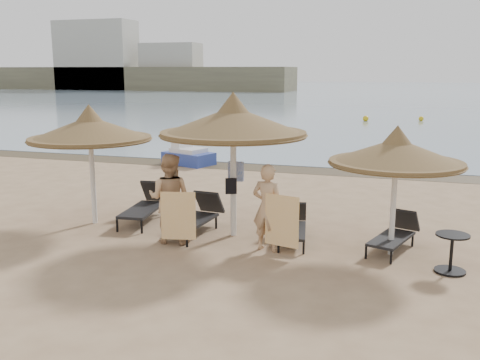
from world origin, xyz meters
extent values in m
plane|color=#A28362|center=(0.00, 0.00, 0.00)|extent=(160.00, 160.00, 0.00)
cube|color=gray|center=(0.00, 80.00, 0.01)|extent=(200.00, 140.00, 0.03)
cube|color=#4A3F2C|center=(0.00, 9.40, 0.00)|extent=(200.00, 1.60, 0.01)
cube|color=#676246|center=(-45.00, 78.00, 2.00)|extent=(60.00, 10.00, 4.00)
cube|color=#A29F94|center=(-50.00, 76.00, 6.00)|extent=(14.00, 6.00, 12.00)
cube|color=#A29F94|center=(-36.00, 77.00, 4.00)|extent=(10.00, 5.00, 8.00)
cylinder|color=silver|center=(-3.25, 1.15, 1.03)|extent=(0.12, 0.12, 2.05)
cone|color=brown|center=(-3.25, 1.15, 2.27)|extent=(2.83, 2.83, 0.54)
cone|color=brown|center=(-3.25, 1.15, 2.59)|extent=(0.68, 0.68, 0.44)
cylinder|color=brown|center=(-3.25, 1.15, 2.01)|extent=(2.78, 2.78, 0.10)
cylinder|color=silver|center=(0.20, 1.22, 1.14)|extent=(0.13, 0.13, 2.28)
cone|color=brown|center=(0.20, 1.22, 2.52)|extent=(3.16, 3.16, 0.60)
cone|color=brown|center=(0.20, 1.22, 2.88)|extent=(0.76, 0.76, 0.49)
cylinder|color=brown|center=(0.20, 1.22, 2.24)|extent=(3.09, 3.09, 0.11)
cylinder|color=silver|center=(3.54, 0.98, 0.93)|extent=(0.11, 0.11, 1.87)
cone|color=brown|center=(3.54, 0.98, 2.06)|extent=(2.58, 2.58, 0.49)
cone|color=brown|center=(3.54, 0.98, 2.35)|extent=(0.62, 0.62, 0.40)
cylinder|color=brown|center=(3.54, 0.98, 1.83)|extent=(2.52, 2.52, 0.09)
cylinder|color=black|center=(-2.37, 0.67, 0.15)|extent=(0.05, 0.05, 0.29)
cylinder|color=black|center=(-1.79, 0.73, 0.15)|extent=(0.05, 0.05, 0.29)
cylinder|color=black|center=(-2.52, 2.12, 0.15)|extent=(0.05, 0.05, 0.29)
cylinder|color=black|center=(-1.94, 2.18, 0.15)|extent=(0.05, 0.05, 0.29)
cube|color=black|center=(-2.16, 1.47, 0.32)|extent=(0.80, 1.62, 0.06)
cube|color=black|center=(-2.25, 2.39, 0.57)|extent=(0.69, 0.50, 0.59)
cylinder|color=black|center=(-1.02, 0.22, 0.14)|extent=(0.05, 0.05, 0.28)
cylinder|color=black|center=(-0.46, 0.17, 0.14)|extent=(0.05, 0.05, 0.28)
cylinder|color=black|center=(-0.89, 1.62, 0.14)|extent=(0.05, 0.05, 0.28)
cylinder|color=black|center=(-0.34, 1.57, 0.14)|extent=(0.05, 0.05, 0.28)
cube|color=black|center=(-0.67, 0.95, 0.31)|extent=(0.76, 1.55, 0.06)
cube|color=black|center=(-0.59, 1.82, 0.55)|extent=(0.66, 0.48, 0.57)
cylinder|color=black|center=(1.42, 0.37, 0.12)|extent=(0.04, 0.04, 0.25)
cylinder|color=black|center=(1.90, 0.46, 0.12)|extent=(0.04, 0.04, 0.25)
cylinder|color=black|center=(1.20, 1.59, 0.12)|extent=(0.04, 0.04, 0.25)
cylinder|color=black|center=(1.69, 1.67, 0.12)|extent=(0.04, 0.04, 0.25)
cube|color=black|center=(1.55, 1.07, 0.27)|extent=(0.77, 1.40, 0.05)
cube|color=black|center=(1.41, 1.83, 0.48)|extent=(0.60, 0.46, 0.50)
cylinder|color=black|center=(3.10, 0.55, 0.12)|extent=(0.04, 0.04, 0.25)
cylinder|color=black|center=(3.57, 0.40, 0.12)|extent=(0.04, 0.04, 0.25)
cylinder|color=black|center=(3.48, 1.73, 0.12)|extent=(0.04, 0.04, 0.25)
cylinder|color=black|center=(3.96, 1.58, 0.12)|extent=(0.04, 0.04, 0.25)
cube|color=black|center=(3.54, 1.11, 0.27)|extent=(0.94, 1.43, 0.05)
cube|color=black|center=(3.78, 1.85, 0.49)|extent=(0.64, 0.53, 0.50)
cylinder|color=black|center=(4.60, 0.31, 0.02)|extent=(0.55, 0.55, 0.04)
cylinder|color=black|center=(4.60, 0.31, 0.35)|extent=(0.06, 0.06, 0.67)
cylinder|color=black|center=(4.60, 0.31, 0.70)|extent=(0.59, 0.59, 0.03)
imported|color=tan|center=(-0.93, 0.39, 1.09)|extent=(1.06, 0.75, 2.19)
imported|color=tan|center=(1.16, 0.49, 1.03)|extent=(1.02, 0.74, 2.05)
cube|color=orange|center=(-0.58, 0.04, 0.69)|extent=(0.70, 0.19, 0.99)
cube|color=orange|center=(1.51, 0.24, 0.71)|extent=(0.71, 0.20, 1.02)
cube|color=silver|center=(0.20, 1.40, 1.40)|extent=(0.34, 0.14, 0.42)
cube|color=black|center=(0.20, 1.06, 1.14)|extent=(0.25, 0.17, 0.34)
cube|color=#273A92|center=(-4.24, 9.23, 0.23)|extent=(2.14, 1.67, 0.47)
cube|color=silver|center=(-4.24, 9.23, 0.53)|extent=(1.44, 1.28, 0.21)
cube|color=silver|center=(-4.57, 9.35, 0.72)|extent=(0.66, 0.86, 0.30)
sphere|color=gold|center=(-5.85, 22.23, 0.18)|extent=(0.35, 0.35, 0.35)
sphere|color=gold|center=(4.59, 30.27, 0.18)|extent=(0.35, 0.35, 0.35)
sphere|color=gold|center=(0.87, 28.96, 0.20)|extent=(0.41, 0.41, 0.41)
camera|label=1|loc=(3.72, -9.50, 3.58)|focal=40.00mm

